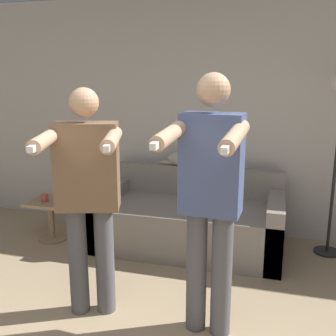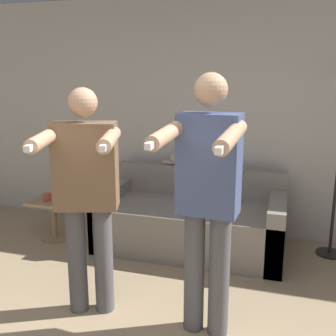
{
  "view_description": "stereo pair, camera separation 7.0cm",
  "coord_description": "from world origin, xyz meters",
  "px_view_note": "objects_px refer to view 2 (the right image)",
  "views": [
    {
      "loc": [
        0.88,
        -1.34,
        1.74
      ],
      "look_at": [
        0.02,
        1.73,
        1.0
      ],
      "focal_mm": 42.0,
      "sensor_mm": 36.0,
      "label": 1
    },
    {
      "loc": [
        0.95,
        -1.32,
        1.74
      ],
      "look_at": [
        0.02,
        1.73,
        1.0
      ],
      "focal_mm": 42.0,
      "sensor_mm": 36.0,
      "label": 2
    }
  ],
  "objects_px": {
    "couch": "(191,222)",
    "person_right": "(208,193)",
    "person_left": "(86,189)",
    "cup": "(47,197)",
    "cat": "(186,158)",
    "side_table": "(53,211)"
  },
  "relations": [
    {
      "from": "couch",
      "to": "person_right",
      "type": "distance_m",
      "value": 1.59
    },
    {
      "from": "couch",
      "to": "person_left",
      "type": "distance_m",
      "value": 1.58
    },
    {
      "from": "person_left",
      "to": "cup",
      "type": "bearing_deg",
      "value": 117.49
    },
    {
      "from": "person_right",
      "to": "cat",
      "type": "bearing_deg",
      "value": 112.27
    },
    {
      "from": "person_left",
      "to": "side_table",
      "type": "xyz_separation_m",
      "value": [
        -1.04,
        1.13,
        -0.64
      ]
    },
    {
      "from": "person_right",
      "to": "side_table",
      "type": "xyz_separation_m",
      "value": [
        -1.91,
        1.13,
        -0.69
      ]
    },
    {
      "from": "person_left",
      "to": "cup",
      "type": "height_order",
      "value": "person_left"
    },
    {
      "from": "couch",
      "to": "person_left",
      "type": "height_order",
      "value": "person_left"
    },
    {
      "from": "couch",
      "to": "cat",
      "type": "distance_m",
      "value": 0.71
    },
    {
      "from": "person_left",
      "to": "couch",
      "type": "bearing_deg",
      "value": 54.31
    },
    {
      "from": "side_table",
      "to": "person_left",
      "type": "bearing_deg",
      "value": -47.25
    },
    {
      "from": "couch",
      "to": "cup",
      "type": "xyz_separation_m",
      "value": [
        -1.51,
        -0.27,
        0.21
      ]
    },
    {
      "from": "cat",
      "to": "side_table",
      "type": "relative_size",
      "value": 1.06
    },
    {
      "from": "couch",
      "to": "cup",
      "type": "distance_m",
      "value": 1.55
    },
    {
      "from": "person_right",
      "to": "side_table",
      "type": "distance_m",
      "value": 2.33
    },
    {
      "from": "side_table",
      "to": "cat",
      "type": "bearing_deg",
      "value": 23.24
    },
    {
      "from": "cat",
      "to": "side_table",
      "type": "height_order",
      "value": "cat"
    },
    {
      "from": "couch",
      "to": "person_left",
      "type": "bearing_deg",
      "value": -108.23
    },
    {
      "from": "couch",
      "to": "cat",
      "type": "height_order",
      "value": "cat"
    },
    {
      "from": "person_right",
      "to": "cup",
      "type": "height_order",
      "value": "person_right"
    },
    {
      "from": "couch",
      "to": "person_right",
      "type": "xyz_separation_m",
      "value": [
        0.43,
        -1.35,
        0.73
      ]
    },
    {
      "from": "cat",
      "to": "couch",
      "type": "bearing_deg",
      "value": -67.76
    }
  ]
}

